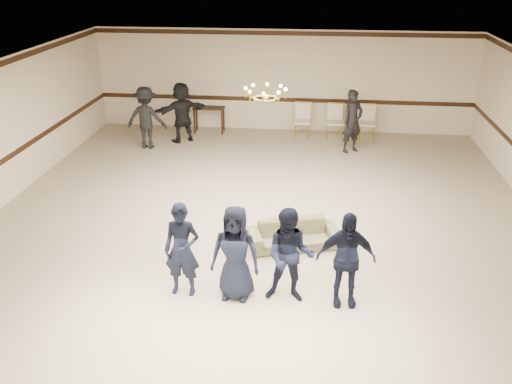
# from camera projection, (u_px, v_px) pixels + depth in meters

# --- Properties ---
(room) EXTENTS (12.01, 14.01, 3.21)m
(room) POSITION_uv_depth(u_px,v_px,m) (260.00, 157.00, 10.95)
(room) COLOR tan
(room) RESTS_ON ground
(chair_rail) EXTENTS (12.00, 0.02, 0.14)m
(chair_rail) POSITION_uv_depth(u_px,v_px,m) (283.00, 100.00, 17.54)
(chair_rail) COLOR black
(chair_rail) RESTS_ON wall_back
(crown_molding) EXTENTS (12.00, 0.02, 0.14)m
(crown_molding) POSITION_uv_depth(u_px,v_px,m) (284.00, 33.00, 16.70)
(crown_molding) COLOR black
(crown_molding) RESTS_ON wall_back
(chandelier) EXTENTS (0.94, 0.94, 0.89)m
(chandelier) POSITION_uv_depth(u_px,v_px,m) (266.00, 83.00, 11.34)
(chandelier) COLOR gold
(chandelier) RESTS_ON ceiling
(boy_a) EXTENTS (0.62, 0.42, 1.67)m
(boy_a) POSITION_uv_depth(u_px,v_px,m) (182.00, 250.00, 9.05)
(boy_a) COLOR black
(boy_a) RESTS_ON floor
(boy_b) EXTENTS (0.86, 0.60, 1.67)m
(boy_b) POSITION_uv_depth(u_px,v_px,m) (235.00, 253.00, 8.96)
(boy_b) COLOR black
(boy_b) RESTS_ON floor
(boy_c) EXTENTS (0.84, 0.67, 1.67)m
(boy_c) POSITION_uv_depth(u_px,v_px,m) (290.00, 256.00, 8.87)
(boy_c) COLOR black
(boy_c) RESTS_ON floor
(boy_d) EXTENTS (1.01, 0.49, 1.67)m
(boy_d) POSITION_uv_depth(u_px,v_px,m) (346.00, 259.00, 8.78)
(boy_d) COLOR black
(boy_d) RESTS_ON floor
(settee) EXTENTS (1.89, 1.15, 0.52)m
(settee) POSITION_uv_depth(u_px,v_px,m) (294.00, 235.00, 10.75)
(settee) COLOR #6C6B48
(settee) RESTS_ON floor
(adult_left) EXTENTS (1.21, 0.72, 1.83)m
(adult_left) POSITION_uv_depth(u_px,v_px,m) (146.00, 118.00, 15.94)
(adult_left) COLOR black
(adult_left) RESTS_ON floor
(adult_mid) EXTENTS (1.69, 1.43, 1.83)m
(adult_mid) POSITION_uv_depth(u_px,v_px,m) (182.00, 112.00, 16.49)
(adult_mid) COLOR black
(adult_mid) RESTS_ON floor
(adult_right) EXTENTS (0.80, 0.75, 1.83)m
(adult_right) POSITION_uv_depth(u_px,v_px,m) (353.00, 121.00, 15.61)
(adult_right) COLOR black
(adult_right) RESTS_ON floor
(banquet_chair_left) EXTENTS (0.53, 0.53, 1.06)m
(banquet_chair_left) POSITION_uv_depth(u_px,v_px,m) (302.00, 121.00, 16.98)
(banquet_chair_left) COLOR beige
(banquet_chair_left) RESTS_ON floor
(banquet_chair_mid) EXTENTS (0.54, 0.54, 1.06)m
(banquet_chair_mid) POSITION_uv_depth(u_px,v_px,m) (335.00, 122.00, 16.88)
(banquet_chair_mid) COLOR beige
(banquet_chair_mid) RESTS_ON floor
(banquet_chair_right) EXTENTS (0.56, 0.56, 1.06)m
(banquet_chair_right) POSITION_uv_depth(u_px,v_px,m) (367.00, 123.00, 16.78)
(banquet_chair_right) COLOR beige
(banquet_chair_right) RESTS_ON floor
(console_table) EXTENTS (1.02, 0.45, 0.84)m
(console_table) POSITION_uv_depth(u_px,v_px,m) (209.00, 120.00, 17.51)
(console_table) COLOR black
(console_table) RESTS_ON floor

